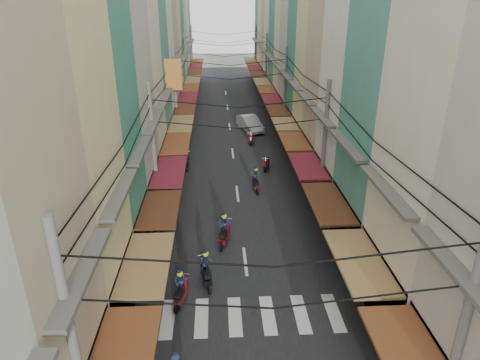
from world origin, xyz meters
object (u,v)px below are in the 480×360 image
object	(u,v)px
bicycle	(379,240)
white_car	(250,130)
market_umbrella	(365,218)
traffic_sign	(376,276)

from	to	relation	value
bicycle	white_car	bearing A→B (deg)	13.26
bicycle	market_umbrella	distance (m)	3.18
white_car	bicycle	distance (m)	21.67
white_car	traffic_sign	xyz separation A→B (m)	(3.10, -26.68, 1.95)
market_umbrella	traffic_sign	distance (m)	4.29
market_umbrella	traffic_sign	xyz separation A→B (m)	(-0.88, -4.18, -0.35)
bicycle	market_umbrella	size ratio (longest dim) A/B	0.55
market_umbrella	traffic_sign	bearing A→B (deg)	-101.83
white_car	traffic_sign	size ratio (longest dim) A/B	1.88
traffic_sign	white_car	bearing A→B (deg)	96.62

